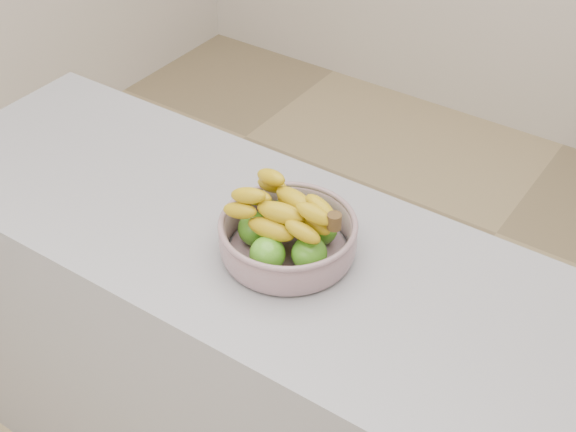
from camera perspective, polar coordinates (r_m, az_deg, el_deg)
counter at (r=2.01m, az=0.69°, el=-12.63°), size 2.00×0.60×0.90m
fruit_bowl at (r=1.67m, az=-0.02°, el=-1.27°), size 0.29×0.29×0.15m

